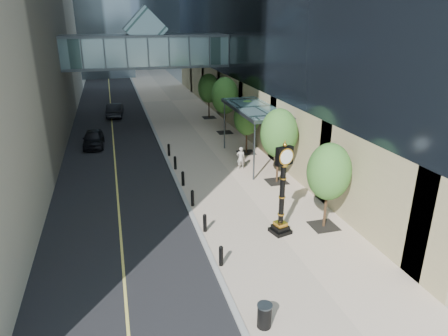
{
  "coord_description": "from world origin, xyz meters",
  "views": [
    {
      "loc": [
        -6.76,
        -13.87,
        10.61
      ],
      "look_at": [
        -1.27,
        5.56,
        2.99
      ],
      "focal_mm": 32.0,
      "sensor_mm": 36.0,
      "label": 1
    }
  ],
  "objects_px": {
    "car_near": "(93,138)",
    "car_far": "(115,110)",
    "street_clock": "(282,195)",
    "pedestrian": "(241,158)",
    "trash_bin": "(264,316)"
  },
  "relations": [
    {
      "from": "pedestrian",
      "to": "car_far",
      "type": "distance_m",
      "value": 21.86
    },
    {
      "from": "trash_bin",
      "to": "car_near",
      "type": "xyz_separation_m",
      "value": [
        -6.44,
        24.58,
        0.22
      ]
    },
    {
      "from": "car_far",
      "to": "car_near",
      "type": "bearing_deg",
      "value": 85.13
    },
    {
      "from": "car_near",
      "to": "pedestrian",
      "type": "bearing_deg",
      "value": -38.23
    },
    {
      "from": "street_clock",
      "to": "car_far",
      "type": "distance_m",
      "value": 30.68
    },
    {
      "from": "pedestrian",
      "to": "car_near",
      "type": "relative_size",
      "value": 0.4
    },
    {
      "from": "trash_bin",
      "to": "car_far",
      "type": "distance_m",
      "value": 36.09
    },
    {
      "from": "street_clock",
      "to": "pedestrian",
      "type": "xyz_separation_m",
      "value": [
        0.94,
        9.57,
        -1.29
      ]
    },
    {
      "from": "street_clock",
      "to": "car_near",
      "type": "height_order",
      "value": "street_clock"
    },
    {
      "from": "trash_bin",
      "to": "car_near",
      "type": "distance_m",
      "value": 25.41
    },
    {
      "from": "car_far",
      "to": "trash_bin",
      "type": "bearing_deg",
      "value": 102.64
    },
    {
      "from": "car_near",
      "to": "car_far",
      "type": "relative_size",
      "value": 0.91
    },
    {
      "from": "pedestrian",
      "to": "car_near",
      "type": "distance_m",
      "value": 13.86
    },
    {
      "from": "street_clock",
      "to": "car_near",
      "type": "xyz_separation_m",
      "value": [
        -9.71,
        18.45,
        -1.46
      ]
    },
    {
      "from": "trash_bin",
      "to": "car_near",
      "type": "height_order",
      "value": "car_near"
    }
  ]
}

